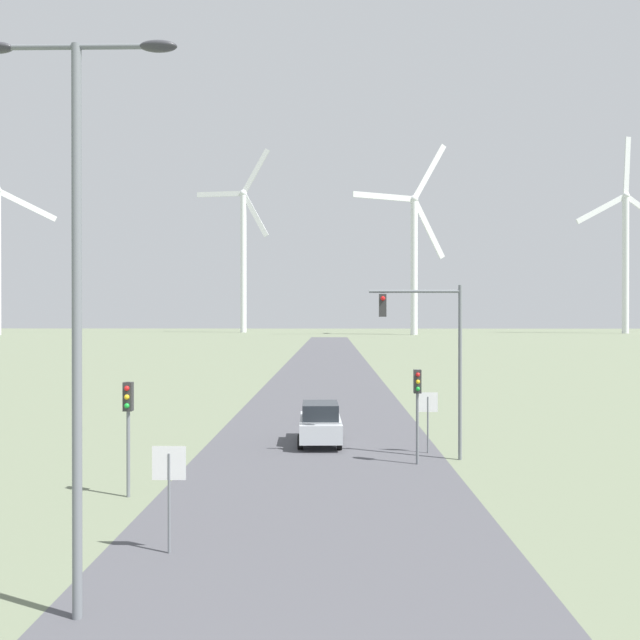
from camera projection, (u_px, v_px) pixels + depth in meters
name	position (u px, v px, depth m)	size (l,w,h in m)	color
road_surface	(326.00, 382.00, 53.65)	(10.00, 240.00, 0.01)	#47474C
streetlamp	(77.00, 259.00, 11.57)	(3.76, 0.32, 10.73)	slate
stop_sign_near	(169.00, 478.00, 14.79)	(0.81, 0.07, 2.55)	slate
stop_sign_far	(428.00, 411.00, 25.70)	(0.81, 0.07, 2.51)	slate
traffic_light_post_near_left	(128.00, 413.00, 19.41)	(0.28, 0.33, 3.59)	slate
traffic_light_post_near_right	(417.00, 395.00, 23.72)	(0.28, 0.34, 3.61)	slate
traffic_light_mast_overhead	(431.00, 339.00, 24.50)	(3.65, 0.35, 6.88)	slate
car_approaching	(320.00, 423.00, 27.61)	(1.93, 4.16, 1.83)	#B7BCC1
wind_turbine_left	(243.00, 248.00, 227.70)	(27.66, 6.13, 66.84)	silver
wind_turbine_center	(414.00, 250.00, 197.02)	(30.51, 11.62, 61.33)	silver
wind_turbine_right	(626.00, 248.00, 213.70)	(35.49, 6.40, 67.52)	silver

